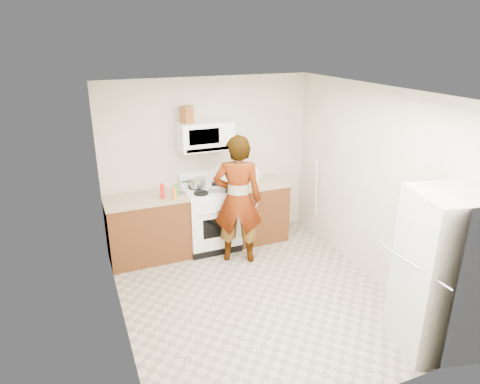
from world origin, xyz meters
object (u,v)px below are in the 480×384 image
kettle (254,175)px  gas_range (211,217)px  person (238,200)px  microwave (206,135)px  saucepan (198,183)px  fridge (441,273)px

kettle → gas_range: bearing=164.1°
person → gas_range: bearing=-42.6°
microwave → person: (0.23, -0.66, -0.78)m
person → saucepan: person is taller
person → kettle: size_ratio=10.83×
person → kettle: 0.83m
fridge → kettle: (-0.65, 3.06, 0.17)m
gas_range → microwave: size_ratio=1.49×
microwave → person: bearing=-71.0°
fridge → kettle: fridge is taller
microwave → kettle: 1.02m
microwave → saucepan: size_ratio=3.36×
person → kettle: (0.53, 0.62, 0.10)m
gas_range → fridge: bearing=-64.6°
person → fridge: (1.18, -2.43, -0.07)m
gas_range → person: person is taller
microwave → fridge: bearing=-65.5°
person → saucepan: bearing=-34.6°
person → fridge: size_ratio=1.08×
gas_range → saucepan: gas_range is taller
microwave → kettle: size_ratio=4.49×
saucepan → fridge: bearing=-63.0°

